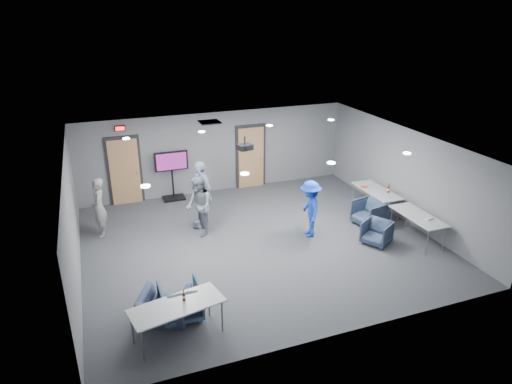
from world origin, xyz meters
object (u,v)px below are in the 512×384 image
object	(u,v)px
person_d	(310,209)
table_front_left	(177,307)
person_b	(199,206)
chair_front_a	(180,301)
chair_right_b	(369,213)
chair_right_c	(377,233)
person_a	(99,208)
person_c	(201,194)
table_right_a	(377,192)
tv_stand	(172,173)
bottle_front	(184,296)
chair_front_b	(165,307)
projector	(245,147)
table_right_b	(418,217)
bottle_right	(389,189)

from	to	relation	value
person_d	table_front_left	distance (m)	5.11
person_b	chair_front_a	size ratio (longest dim) A/B	2.05
chair_right_b	chair_right_c	size ratio (longest dim) A/B	1.16
chair_front_a	person_a	bearing A→B (deg)	-73.01
person_c	table_right_a	world-z (taller)	person_c
chair_right_c	tv_stand	xyz separation A→B (m)	(-4.46, 4.89, 0.60)
person_a	tv_stand	world-z (taller)	person_a
person_d	table_right_a	bearing A→B (deg)	118.53
person_d	chair_right_c	size ratio (longest dim) A/B	2.29
bottle_front	chair_front_a	bearing A→B (deg)	88.52
person_d	tv_stand	size ratio (longest dim) A/B	0.98
chair_front_b	person_b	bearing A→B (deg)	-88.88
person_d	chair_front_b	size ratio (longest dim) A/B	1.67
chair_right_b	person_c	bearing A→B (deg)	-122.73
person_b	bottle_front	world-z (taller)	person_b
projector	bottle_front	bearing A→B (deg)	-136.19
person_d	tv_stand	distance (m)	4.87
chair_right_b	chair_front_a	size ratio (longest dim) A/B	0.97
chair_front_a	tv_stand	world-z (taller)	tv_stand
table_right_a	table_right_b	xyz separation A→B (m)	(0.00, -1.90, -0.00)
person_a	table_right_b	bearing A→B (deg)	70.58
chair_right_c	table_right_a	bearing A→B (deg)	115.73
chair_right_b	bottle_front	distance (m)	6.61
person_a	chair_right_b	world-z (taller)	person_a
person_d	projector	bearing A→B (deg)	-109.46
person_a	bottle_front	distance (m)	4.99
chair_right_b	tv_stand	distance (m)	6.26
tv_stand	projector	size ratio (longest dim) A/B	3.82
person_c	person_a	bearing A→B (deg)	-109.05
table_front_left	projector	distance (m)	5.05
chair_front_a	projector	size ratio (longest dim) A/B	1.96
person_b	bottle_right	world-z (taller)	person_b
table_right_b	bottle_front	bearing A→B (deg)	103.23
chair_right_c	chair_front_a	xyz separation A→B (m)	(-5.50, -1.26, 0.06)
person_c	bottle_right	world-z (taller)	person_c
chair_right_c	table_right_a	world-z (taller)	table_right_a
chair_right_c	table_front_left	xyz separation A→B (m)	(-5.67, -1.86, 0.37)
person_b	person_d	size ratio (longest dim) A/B	1.07
table_right_a	chair_front_b	bearing A→B (deg)	113.08
bottle_front	person_c	bearing A→B (deg)	71.80
chair_right_b	table_right_a	distance (m)	0.96
chair_right_b	table_front_left	bearing A→B (deg)	-77.63
table_front_left	chair_right_c	bearing A→B (deg)	6.21
chair_front_a	tv_stand	xyz separation A→B (m)	(1.04, 6.15, 0.54)
person_c	table_right_b	size ratio (longest dim) A/B	1.17
projector	tv_stand	bearing A→B (deg)	105.40
chair_front_b	table_right_a	bearing A→B (deg)	-131.29
person_b	table_right_b	world-z (taller)	person_b
tv_stand	chair_right_c	bearing A→B (deg)	-47.61
person_a	tv_stand	bearing A→B (deg)	131.18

